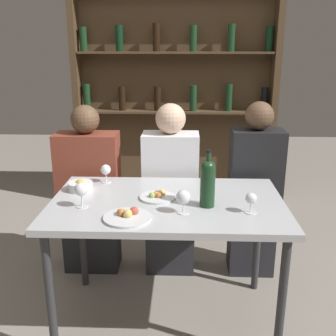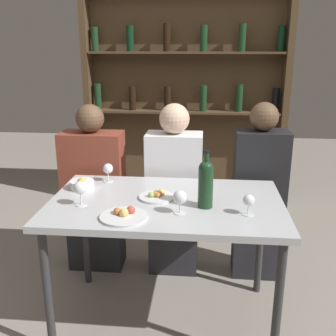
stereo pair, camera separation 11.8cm
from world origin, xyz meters
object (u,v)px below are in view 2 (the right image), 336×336
wine_bottle (206,182)px  food_plate_1 (124,215)px  snack_bowl (82,184)px  food_plate_0 (157,196)px  seated_person_right (258,197)px  wine_glass_1 (249,201)px  wine_glass_3 (80,189)px  wine_glass_0 (108,169)px  wine_glass_2 (180,198)px  seated_person_left (94,194)px  seated_person_center (173,195)px

wine_bottle → food_plate_1: wine_bottle is taller
wine_bottle → snack_bowl: wine_bottle is taller
food_plate_0 → snack_bowl: 0.47m
food_plate_0 → seated_person_right: 0.84m
wine_glass_1 → food_plate_1: 0.62m
wine_glass_1 → wine_glass_3: size_ratio=0.80×
wine_glass_0 → wine_glass_3: (-0.05, -0.39, 0.02)m
wine_glass_1 → wine_glass_2: bearing=-177.0°
seated_person_left → seated_person_center: seated_person_center is taller
wine_glass_3 → seated_person_center: 0.84m
wine_glass_3 → food_plate_1: (0.26, -0.13, -0.08)m
wine_glass_2 → wine_glass_3: 0.53m
wine_glass_1 → seated_person_center: bearing=121.5°
food_plate_0 → seated_person_left: size_ratio=0.17×
wine_glass_3 → wine_glass_2: bearing=-6.1°
food_plate_0 → seated_person_right: bearing=39.9°
wine_glass_3 → wine_bottle: bearing=3.4°
wine_glass_3 → food_plate_0: 0.42m
wine_glass_1 → food_plate_0: (-0.48, 0.18, -0.06)m
seated_person_center → seated_person_right: size_ratio=0.99×
wine_bottle → seated_person_right: seated_person_right is taller
wine_bottle → seated_person_center: bearing=109.2°
seated_person_left → seated_person_right: bearing=0.0°
wine_bottle → food_plate_1: 0.45m
wine_glass_3 → food_plate_0: wine_glass_3 is taller
seated_person_right → seated_person_center: bearing=180.0°
wine_bottle → seated_person_right: bearing=59.8°
snack_bowl → seated_person_center: bearing=39.5°
snack_bowl → wine_glass_2: bearing=-26.9°
wine_glass_2 → seated_person_left: (-0.65, 0.72, -0.28)m
seated_person_center → seated_person_right: seated_person_right is taller
seated_person_center → seated_person_right: bearing=0.0°
seated_person_right → food_plate_0: bearing=-140.1°
seated_person_left → food_plate_1: bearing=-64.4°
wine_glass_3 → seated_person_center: (0.44, 0.67, -0.28)m
snack_bowl → seated_person_center: size_ratio=0.12×
wine_glass_3 → seated_person_right: bearing=33.2°
wine_glass_0 → snack_bowl: bearing=-130.6°
food_plate_1 → snack_bowl: size_ratio=1.68×
wine_bottle → snack_bowl: (-0.73, 0.21, -0.11)m
wine_glass_1 → food_plate_1: (-0.61, -0.09, -0.06)m
wine_glass_0 → seated_person_right: bearing=15.8°
wine_glass_0 → food_plate_1: wine_glass_0 is taller
seated_person_left → seated_person_right: (1.14, 0.00, 0.02)m
food_plate_1 → snack_bowl: 0.50m
wine_glass_2 → wine_glass_1: bearing=3.0°
wine_glass_0 → seated_person_right: seated_person_right is taller
wine_glass_3 → food_plate_1: bearing=-26.9°
seated_person_center → wine_glass_0: bearing=-144.5°
food_plate_0 → wine_glass_0: bearing=142.9°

